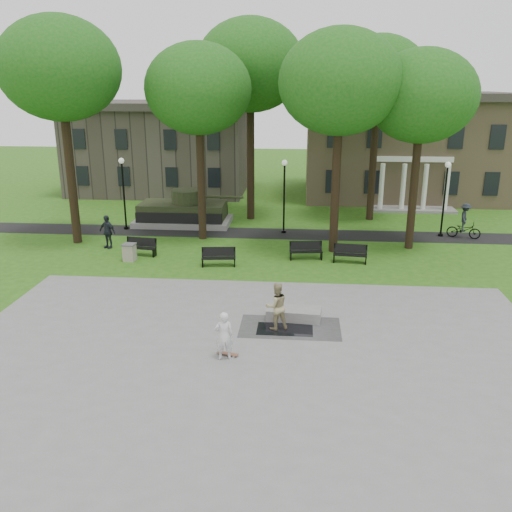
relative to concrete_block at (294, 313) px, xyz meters
The scene contains 27 objects.
ground 1.92m from the concrete_block, 138.70° to the left, with size 120.00×120.00×0.00m, color #265113.
plaza 4.02m from the concrete_block, 110.85° to the right, with size 22.00×16.00×0.02m, color gray.
footpath 13.33m from the concrete_block, 96.14° to the left, with size 44.00×2.60×0.01m, color black.
building_right 28.86m from the concrete_block, 72.54° to the left, with size 17.00×12.00×8.60m.
building_left 30.59m from the concrete_block, 114.12° to the left, with size 15.00×10.00×7.20m, color #4C443D.
tree_0 19.52m from the concrete_block, 142.63° to the left, with size 6.80×6.80×12.97m.
tree_1 15.78m from the concrete_block, 116.76° to the left, with size 6.20×6.20×11.63m.
tree_2 13.48m from the concrete_block, 78.00° to the left, with size 6.60×6.60×12.16m.
tree_3 15.12m from the concrete_block, 58.56° to the left, with size 6.00×6.00×11.19m.
tree_4 20.31m from the concrete_block, 101.23° to the left, with size 7.20×7.20×13.50m.
tree_5 20.73m from the concrete_block, 74.05° to the left, with size 6.40×6.40×12.44m.
lamp_left 17.91m from the concrete_block, 130.13° to the left, with size 0.36×0.36×4.73m.
lamp_mid 13.82m from the concrete_block, 93.91° to the left, with size 0.36×0.36×4.73m.
lamp_right 16.51m from the concrete_block, 56.20° to the left, with size 0.36×0.36×4.73m.
tank_monument 17.18m from the concrete_block, 117.33° to the left, with size 7.45×3.40×2.40m.
puddle 1.15m from the concrete_block, 107.27° to the right, with size 2.20×1.20×0.00m, color black.
concrete_block is the anchor object (origin of this frame).
skateboard 4.09m from the concrete_block, 124.28° to the right, with size 0.78×0.20×0.07m, color brown.
skateboarder 4.40m from the concrete_block, 123.16° to the right, with size 0.65×0.43×1.78m, color silver.
friend_watching 1.43m from the concrete_block, 123.97° to the right, with size 0.94×0.73×1.92m, color tan.
pedestrian_walker 14.50m from the concrete_block, 140.25° to the left, with size 1.16×0.48×1.98m, color #21262C.
cyclist 16.86m from the concrete_block, 51.94° to the left, with size 2.14×1.29×2.22m.
park_bench_0 11.93m from the concrete_block, 137.57° to the left, with size 1.85×0.78×1.00m.
park_bench_1 7.74m from the concrete_block, 122.15° to the left, with size 1.84×0.73×1.00m.
park_bench_2 8.14m from the concrete_block, 86.40° to the left, with size 1.84×0.74×1.00m.
park_bench_3 8.24m from the concrete_block, 69.52° to the left, with size 1.84×0.71×1.00m.
trash_bin 11.49m from the concrete_block, 142.57° to the left, with size 0.71×0.71×0.96m.
Camera 1 is at (1.62, -21.82, 9.27)m, focal length 38.00 mm.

